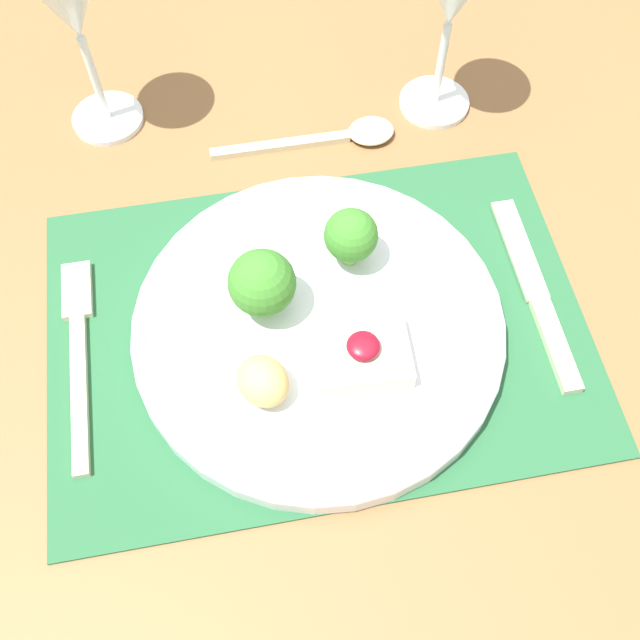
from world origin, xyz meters
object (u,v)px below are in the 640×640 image
(fork, at_px, (78,346))
(wine_glass_far, at_px, (69,3))
(knife, at_px, (540,303))
(dinner_plate, at_px, (318,322))
(spoon, at_px, (344,135))

(fork, relative_size, wine_glass_far, 1.03)
(knife, height_order, wine_glass_far, wine_glass_far)
(dinner_plate, xyz_separation_m, knife, (0.19, -0.01, -0.01))
(knife, distance_m, wine_glass_far, 0.46)
(fork, height_order, wine_glass_far, wine_glass_far)
(knife, relative_size, wine_glass_far, 1.03)
(dinner_plate, bearing_deg, spoon, 73.30)
(fork, height_order, knife, knife)
(spoon, relative_size, wine_glass_far, 0.95)
(spoon, bearing_deg, wine_glass_far, 159.22)
(fork, relative_size, knife, 1.00)
(fork, relative_size, spoon, 1.09)
(fork, xyz_separation_m, knife, (0.38, -0.03, -0.00))
(dinner_plate, distance_m, wine_glass_far, 0.33)
(fork, distance_m, wine_glass_far, 0.28)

